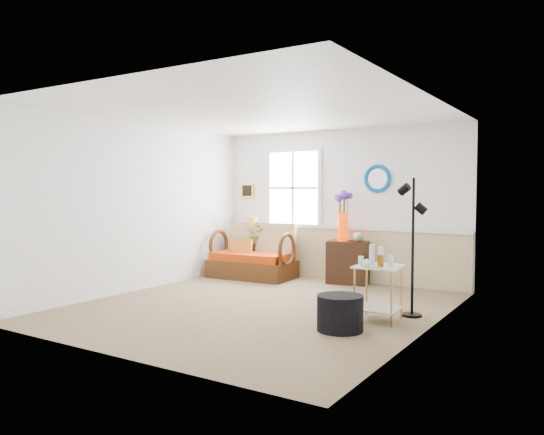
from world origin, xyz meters
The scene contains 19 objects.
floor centered at (0.00, 0.00, 0.00)m, with size 4.50×5.00×0.01m, color #7A6950.
ceiling centered at (0.00, 0.00, 2.60)m, with size 4.50×5.00×0.01m, color white.
walls centered at (0.00, 0.00, 1.30)m, with size 4.51×5.01×2.60m.
wainscot centered at (0.00, 2.48, 0.45)m, with size 4.46×0.02×0.90m, color tan.
chair_rail centered at (0.00, 2.47, 0.92)m, with size 4.46×0.04×0.06m, color white.
window centered at (-0.90, 2.47, 1.60)m, with size 1.14×0.06×1.44m, color white, non-canonical shape.
picture centered at (-1.92, 2.48, 1.55)m, with size 0.28×0.03×0.28m, color gold.
mirror centered at (0.70, 2.48, 1.75)m, with size 0.47×0.47×0.07m, color #0076AE.
loveseat centered at (-1.40, 1.88, 0.48)m, with size 1.47×0.84×0.96m, color #552D12, non-canonical shape.
throw_pillow centered at (-1.57, 1.78, 0.50)m, with size 0.37×0.09×0.37m, color #E45403, non-canonical shape.
lamp_stand centered at (-1.66, 2.22, 0.29)m, with size 0.33×0.33×0.58m, color black, non-canonical shape.
table_lamp centered at (-1.62, 2.19, 0.82)m, with size 0.27×0.27×0.48m, color gold, non-canonical shape.
potted_plant centered at (-1.53, 2.19, 0.72)m, with size 0.32×0.36×0.28m, color #40752B.
cabinet centered at (0.28, 2.26, 0.36)m, with size 0.67×0.43×0.71m, color black, non-canonical shape.
flower_vase centered at (0.20, 2.23, 1.12)m, with size 0.24×0.24×0.81m, color #E83300, non-canonical shape.
side_table centered at (1.63, 0.13, 0.33)m, with size 0.52×0.52×0.67m, color olive, non-canonical shape.
tabletop_items centered at (1.59, 0.12, 0.78)m, with size 0.39×0.39×0.23m, color silver, non-canonical shape.
floor_lamp centered at (1.90, 0.56, 0.86)m, with size 0.25×0.25×1.72m, color black, non-canonical shape.
ottoman centered at (1.43, -0.54, 0.20)m, with size 0.52×0.52×0.40m, color black.
Camera 1 is at (3.90, -5.86, 1.57)m, focal length 35.00 mm.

